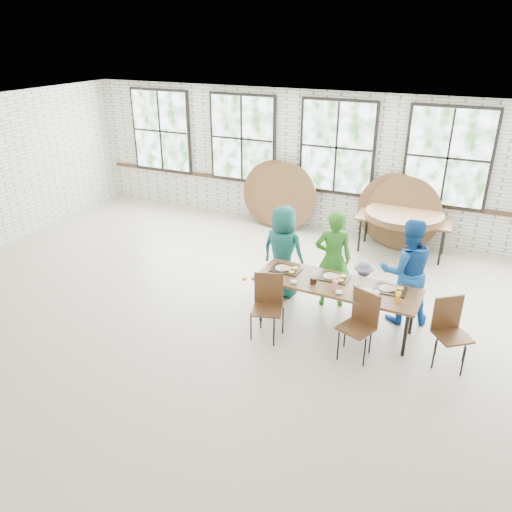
{
  "coord_description": "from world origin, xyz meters",
  "views": [
    {
      "loc": [
        2.83,
        -5.73,
        4.13
      ],
      "look_at": [
        0.0,
        0.4,
        1.05
      ],
      "focal_mm": 35.0,
      "sensor_mm": 36.0,
      "label": 1
    }
  ],
  "objects_px": {
    "dining_table": "(336,287)",
    "chair_near_right": "(361,319)",
    "storage_table": "(403,221)",
    "chair_near_left": "(268,300)"
  },
  "relations": [
    {
      "from": "dining_table",
      "to": "chair_near_right",
      "type": "height_order",
      "value": "chair_near_right"
    },
    {
      "from": "dining_table",
      "to": "chair_near_right",
      "type": "distance_m",
      "value": 0.73
    },
    {
      "from": "dining_table",
      "to": "storage_table",
      "type": "bearing_deg",
      "value": 84.86
    },
    {
      "from": "chair_near_left",
      "to": "storage_table",
      "type": "height_order",
      "value": "chair_near_left"
    },
    {
      "from": "chair_near_left",
      "to": "storage_table",
      "type": "distance_m",
      "value": 4.01
    },
    {
      "from": "chair_near_right",
      "to": "storage_table",
      "type": "bearing_deg",
      "value": 113.33
    },
    {
      "from": "chair_near_left",
      "to": "chair_near_right",
      "type": "bearing_deg",
      "value": -15.68
    },
    {
      "from": "chair_near_right",
      "to": "storage_table",
      "type": "xyz_separation_m",
      "value": [
        -0.09,
        3.75,
        0.13
      ]
    },
    {
      "from": "dining_table",
      "to": "chair_near_left",
      "type": "xyz_separation_m",
      "value": [
        -0.85,
        -0.57,
        -0.13
      ]
    },
    {
      "from": "chair_near_left",
      "to": "chair_near_right",
      "type": "xyz_separation_m",
      "value": [
        1.35,
        0.05,
        0.0
      ]
    }
  ]
}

